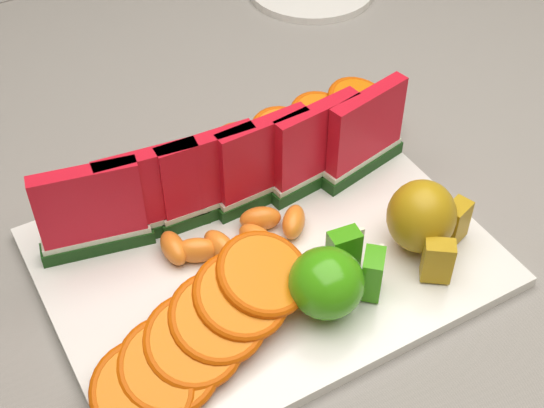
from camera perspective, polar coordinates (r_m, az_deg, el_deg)
table at (r=0.88m, az=-0.79°, el=-3.18°), size 1.40×0.90×0.75m
tablecloth at (r=0.83m, az=-0.84°, el=-0.26°), size 1.53×1.03×0.20m
platter at (r=0.72m, az=-0.50°, el=-4.02°), size 0.40×0.30×0.01m
apple_cluster at (r=0.65m, az=4.55°, el=-5.66°), size 0.10×0.09×0.06m
pear_cluster at (r=0.70m, az=11.41°, el=-1.13°), size 0.09×0.09×0.07m
watermelon_row at (r=0.73m, az=-2.73°, el=2.43°), size 0.39×0.07×0.10m
orange_fan_front at (r=0.63m, az=-4.99°, el=-9.38°), size 0.23×0.14×0.06m
orange_fan_back at (r=0.79m, az=-2.07°, el=4.07°), size 0.38×0.10×0.05m
tangerine_segments at (r=0.71m, az=-2.88°, el=-2.50°), size 0.15×0.07×0.03m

